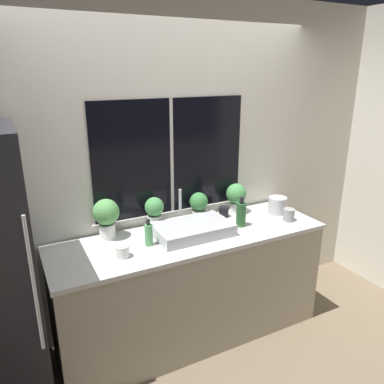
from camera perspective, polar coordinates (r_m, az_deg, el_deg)
ground_plane at (r=3.19m, az=2.74°, el=-23.87°), size 14.00×14.00×0.00m
wall_back at (r=3.09m, az=-3.37°, el=3.46°), size 8.00×0.09×2.70m
wall_right at (r=4.89m, az=15.66°, el=8.35°), size 0.06×7.00×2.70m
counter at (r=3.13m, az=-0.10°, el=-14.17°), size 2.16×0.66×0.92m
sink at (r=2.90m, az=0.04°, el=-5.65°), size 0.59×0.42×0.31m
potted_plant_far_left at (r=2.87m, az=-12.93°, el=-3.50°), size 0.20×0.20×0.31m
potted_plant_center_left at (r=2.99m, az=-5.74°, el=-2.93°), size 0.15×0.15×0.26m
potted_plant_center_right at (r=3.15m, az=1.03°, el=-1.96°), size 0.16×0.16×0.24m
potted_plant_far_right at (r=3.32m, az=6.75°, el=-0.51°), size 0.18×0.18×0.27m
soap_bottle at (r=2.74m, az=-6.62°, el=-6.44°), size 0.06×0.06×0.20m
bottle_tall at (r=3.06m, az=7.50°, el=-3.33°), size 0.08×0.08×0.25m
mug_black at (r=3.25m, az=4.86°, el=-3.02°), size 0.08×0.08×0.09m
mug_white at (r=2.62m, az=-10.57°, el=-8.88°), size 0.10×0.10×0.09m
mug_grey at (r=3.26m, az=14.54°, el=-3.39°), size 0.09×0.09×0.10m
kettle at (r=3.40m, az=12.89°, el=-1.88°), size 0.16×0.16×0.16m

